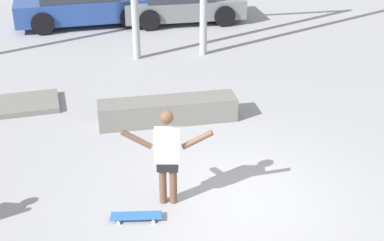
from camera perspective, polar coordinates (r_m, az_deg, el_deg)
ground_plane at (r=8.82m, az=4.66°, el=-8.40°), size 36.00×36.00×0.00m
skateboarder at (r=8.25m, az=-2.65°, el=-3.51°), size 1.40×0.37×1.64m
skateboard at (r=8.37m, az=-5.98°, el=-10.10°), size 0.80×0.33×0.08m
grind_box at (r=11.10m, az=-2.60°, el=1.06°), size 2.87×0.61×0.50m
parked_car_blue at (r=17.97m, az=-11.50°, el=12.09°), size 4.47×2.17×1.32m
parked_car_grey at (r=17.98m, az=-1.16°, el=12.50°), size 3.90×1.99×1.26m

